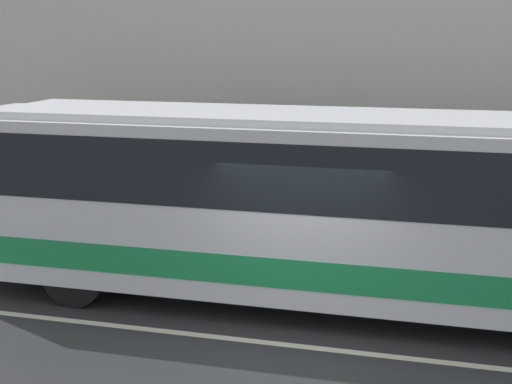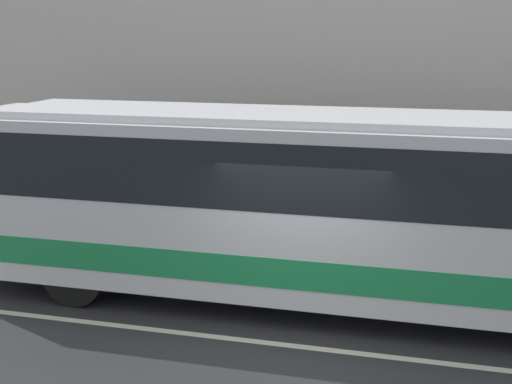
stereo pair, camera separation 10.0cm
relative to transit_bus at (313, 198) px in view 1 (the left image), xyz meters
The scene contains 5 objects.
ground_plane 2.44m from the transit_bus, 88.05° to the right, with size 60.00×60.00×0.00m, color #2D2D30.
sidewalk 3.94m from the transit_bus, 89.06° to the left, with size 60.00×2.53×0.15m.
building_facade 5.76m from the transit_bus, 89.33° to the left, with size 60.00×0.35×9.68m.
lane_stripe 2.44m from the transit_bus, 88.05° to the right, with size 54.00×0.14×0.01m.
transit_bus is the anchor object (origin of this frame).
Camera 1 is at (1.86, -9.16, 4.36)m, focal length 50.00 mm.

